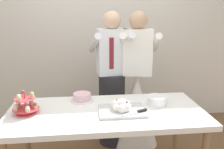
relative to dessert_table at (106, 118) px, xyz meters
name	(u,v)px	position (x,y,z in m)	size (l,w,h in m)	color
rear_wall	(97,26)	(0.00, 1.49, 0.75)	(5.20, 0.10, 2.90)	beige
dessert_table	(106,118)	(0.00, 0.00, 0.00)	(1.80, 0.80, 0.78)	white
cupcake_stand	(26,105)	(-0.71, 0.02, 0.15)	(0.23, 0.23, 0.21)	#D83F4C
main_cake_tray	(122,108)	(0.14, -0.05, 0.11)	(0.43, 0.32, 0.13)	silver
plate_stack	(157,100)	(0.50, 0.09, 0.12)	(0.19, 0.19, 0.09)	white
round_cake	(82,97)	(-0.22, 0.27, 0.11)	(0.24, 0.24, 0.08)	white
person_groom	(112,88)	(0.13, 0.74, 0.05)	(0.52, 0.55, 1.66)	#232328
person_bride	(136,101)	(0.43, 0.69, -0.12)	(0.57, 0.56, 1.66)	white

